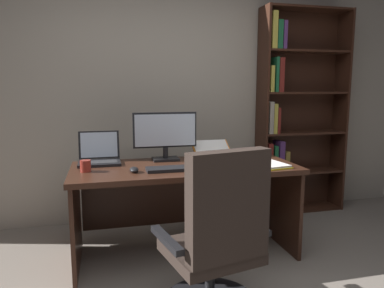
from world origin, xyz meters
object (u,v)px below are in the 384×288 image
at_px(reading_stand_with_book, 212,149).
at_px(office_chair, 217,249).
at_px(bookshelf, 292,115).
at_px(coffee_mug, 86,166).
at_px(desk, 183,187).
at_px(laptop, 99,157).
at_px(keyboard, 175,169).
at_px(pen, 208,161).
at_px(monitor, 165,136).
at_px(notepad, 206,162).
at_px(computer_mouse, 134,170).
at_px(open_binder, 254,166).

bearing_deg(reading_stand_with_book, office_chair, -105.31).
height_order(bookshelf, coffee_mug, bookshelf).
xyz_separation_m(desk, laptop, (-0.66, 0.18, 0.25)).
xyz_separation_m(desk, keyboard, (-0.11, -0.23, 0.21)).
bearing_deg(pen, keyboard, -148.59).
bearing_deg(laptop, reading_stand_with_book, 2.48).
xyz_separation_m(monitor, coffee_mug, (-0.64, -0.29, -0.17)).
distance_m(reading_stand_with_book, notepad, 0.29).
bearing_deg(laptop, coffee_mug, -108.46).
height_order(bookshelf, office_chair, bookshelf).
bearing_deg(keyboard, pen, 31.41).
xyz_separation_m(computer_mouse, notepad, (0.60, 0.19, -0.02)).
bearing_deg(reading_stand_with_book, desk, -145.06).
relative_size(office_chair, computer_mouse, 9.88).
xyz_separation_m(monitor, laptop, (-0.55, 0.00, -0.16)).
relative_size(monitor, open_binder, 0.99).
xyz_separation_m(reading_stand_with_book, coffee_mug, (-1.07, -0.33, -0.03)).
height_order(bookshelf, reading_stand_with_book, bookshelf).
distance_m(bookshelf, monitor, 1.58).
xyz_separation_m(office_chair, laptop, (-0.65, 1.12, 0.36)).
bearing_deg(open_binder, bookshelf, 38.79).
distance_m(desk, open_binder, 0.62).
relative_size(keyboard, pen, 3.00).
height_order(open_binder, pen, open_binder).
distance_m(desk, pen, 0.30).
bearing_deg(office_chair, pen, 64.89).
height_order(laptop, keyboard, laptop).
distance_m(monitor, notepad, 0.42).
height_order(computer_mouse, reading_stand_with_book, reading_stand_with_book).
distance_m(bookshelf, office_chair, 2.23).
bearing_deg(bookshelf, pen, -147.94).
distance_m(office_chair, coffee_mug, 1.17).
relative_size(bookshelf, monitor, 4.01).
xyz_separation_m(bookshelf, pen, (-1.16, -0.73, -0.31)).
bearing_deg(keyboard, coffee_mug, 170.28).
height_order(reading_stand_with_book, notepad, reading_stand_with_book).
height_order(laptop, reading_stand_with_book, laptop).
bearing_deg(bookshelf, monitor, -160.48).
distance_m(computer_mouse, open_binder, 0.92).
distance_m(laptop, keyboard, 0.68).
bearing_deg(bookshelf, laptop, -165.60).
relative_size(bookshelf, pen, 15.54).
xyz_separation_m(reading_stand_with_book, pen, (-0.11, -0.25, -0.06)).
distance_m(desk, laptop, 0.73).
distance_m(bookshelf, keyboard, 1.77).
distance_m(office_chair, pen, 0.99).
distance_m(desk, monitor, 0.46).
bearing_deg(monitor, coffee_mug, -155.92).
xyz_separation_m(laptop, pen, (0.86, -0.21, -0.04)).
relative_size(monitor, pen, 3.87).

